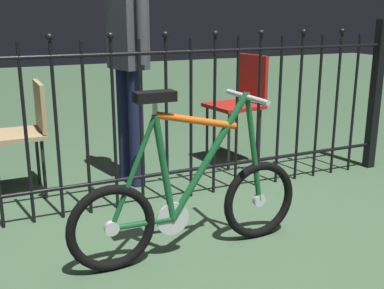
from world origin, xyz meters
The scene contains 6 objects.
ground_plane centered at (0.00, 0.00, 0.00)m, with size 20.00×20.00×0.00m, color #425F42.
iron_fence centered at (-0.05, 0.81, 0.60)m, with size 3.66×0.07×1.20m.
bicycle centered at (-0.18, 0.06, 0.30)m, with size 1.32×0.40×0.89m.
chair_red centered at (0.89, 1.40, 0.56)m, with size 0.45×0.45×0.91m.
chair_tan centered at (-0.86, 1.34, 0.49)m, with size 0.39×0.39×0.79m.
person_visitor centered at (-0.13, 1.25, 1.04)m, with size 0.25×0.46×1.72m.
Camera 1 is at (-1.13, -2.08, 1.25)m, focal length 44.67 mm.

